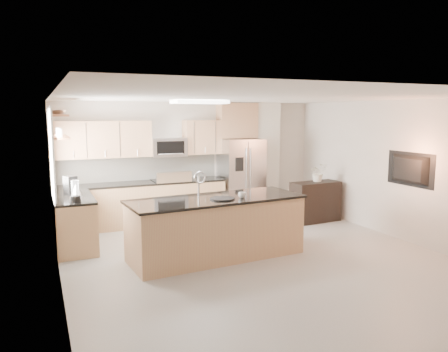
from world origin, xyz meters
name	(u,v)px	position (x,y,z in m)	size (l,w,h in m)	color
floor	(258,259)	(0.00, 0.00, 0.00)	(6.50, 6.50, 0.00)	#A5A29D
ceiling	(260,97)	(0.00, 0.00, 2.60)	(6.00, 6.50, 0.02)	white
wall_back	(192,160)	(0.00, 3.25, 1.30)	(6.00, 0.02, 2.60)	beige
wall_front	(425,230)	(0.00, -3.25, 1.30)	(6.00, 0.02, 2.60)	beige
wall_left	(57,194)	(-3.00, 0.00, 1.30)	(0.02, 6.50, 2.60)	beige
wall_right	(402,171)	(3.00, 0.00, 1.30)	(0.02, 6.50, 2.60)	beige
back_counter	(142,203)	(-1.23, 2.93, 0.47)	(3.55, 0.66, 1.44)	tan
left_counter	(74,222)	(-2.67, 1.85, 0.46)	(0.66, 1.50, 0.92)	tan
range	(171,201)	(-0.60, 2.92, 0.47)	(0.76, 0.64, 1.14)	black
upper_cabinets	(135,139)	(-1.30, 3.09, 1.83)	(3.50, 0.33, 0.75)	tan
microwave	(168,147)	(-0.60, 3.04, 1.63)	(0.76, 0.40, 0.40)	silver
refrigerator	(241,178)	(1.06, 2.87, 0.89)	(0.92, 0.78, 1.78)	silver
partition_column	(266,158)	(1.82, 3.10, 1.30)	(0.60, 0.30, 2.60)	silver
window	(52,155)	(-2.98, 1.85, 1.65)	(0.04, 1.15, 1.65)	white
shelf_lower	(59,137)	(-2.85, 1.95, 1.95)	(0.30, 1.20, 0.04)	brown
shelf_upper	(58,115)	(-2.85, 1.95, 2.32)	(0.30, 1.20, 0.04)	brown
ceiling_fixture	(200,102)	(-0.40, 1.60, 2.56)	(1.00, 0.50, 0.06)	white
island	(216,227)	(-0.57, 0.37, 0.50)	(2.95, 1.25, 1.42)	tan
credenza	(315,202)	(2.33, 1.74, 0.44)	(1.09, 0.46, 0.88)	black
cup	(242,195)	(-0.19, 0.20, 1.04)	(0.12, 0.12, 0.10)	silver
platter	(222,199)	(-0.53, 0.22, 1.01)	(0.40, 0.40, 0.02)	black
blender	(75,193)	(-2.67, 1.26, 1.08)	(0.16, 0.16, 0.36)	black
kettle	(76,190)	(-2.62, 1.74, 1.04)	(0.22, 0.22, 0.27)	silver
coffee_maker	(70,186)	(-2.69, 2.04, 1.08)	(0.25, 0.27, 0.33)	black
bowl	(57,111)	(-2.85, 2.12, 2.39)	(0.41, 0.41, 0.10)	silver
flower_vase	(318,168)	(2.40, 1.78, 1.18)	(0.54, 0.47, 0.60)	silver
television	(407,169)	(2.91, -0.20, 1.35)	(1.08, 0.14, 0.62)	black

